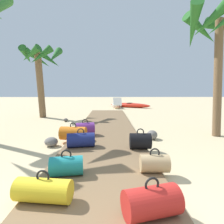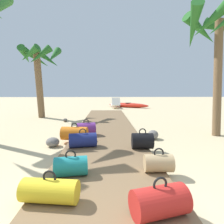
# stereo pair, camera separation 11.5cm
# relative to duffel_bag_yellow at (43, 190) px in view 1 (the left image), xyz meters

# --- Properties ---
(ground_plane) EXTENTS (60.00, 60.00, 0.00)m
(ground_plane) POSITION_rel_duffel_bag_yellow_xyz_m (0.66, 3.45, -0.22)
(ground_plane) COLOR #D1BA8C
(boardwalk) EXTENTS (1.93, 10.90, 0.08)m
(boardwalk) POSITION_rel_duffel_bag_yellow_xyz_m (0.66, 4.54, -0.18)
(boardwalk) COLOR brown
(boardwalk) RESTS_ON ground
(duffel_bag_yellow) EXTENTS (0.70, 0.37, 0.39)m
(duffel_bag_yellow) POSITION_rel_duffel_bag_yellow_xyz_m (0.00, 0.00, 0.00)
(duffel_bag_yellow) COLOR gold
(duffel_bag_yellow) RESTS_ON boardwalk
(duffel_bag_navy) EXTENTS (0.67, 0.42, 0.44)m
(duffel_bag_navy) POSITION_rel_duffel_bag_yellow_xyz_m (0.12, 2.17, 0.02)
(duffel_bag_navy) COLOR navy
(duffel_bag_navy) RESTS_ON boardwalk
(duffel_bag_purple) EXTENTS (0.59, 0.47, 0.48)m
(duffel_bag_purple) POSITION_rel_duffel_bag_yellow_xyz_m (0.08, 3.29, 0.05)
(duffel_bag_purple) COLOR #6B2D84
(duffel_bag_purple) RESTS_ON boardwalk
(duffel_bag_orange) EXTENTS (0.71, 0.43, 0.47)m
(duffel_bag_orange) POSITION_rel_duffel_bag_yellow_xyz_m (-0.17, 2.80, 0.04)
(duffel_bag_orange) COLOR orange
(duffel_bag_orange) RESTS_ON boardwalk
(duffel_bag_black) EXTENTS (0.48, 0.36, 0.46)m
(duffel_bag_black) POSITION_rel_duffel_bag_yellow_xyz_m (1.48, 2.02, 0.04)
(duffel_bag_black) COLOR black
(duffel_bag_black) RESTS_ON boardwalk
(duffel_bag_tan) EXTENTS (0.46, 0.29, 0.40)m
(duffel_bag_tan) POSITION_rel_duffel_bag_yellow_xyz_m (1.51, 0.80, 0.00)
(duffel_bag_tan) COLOR tan
(duffel_bag_tan) RESTS_ON boardwalk
(duffel_bag_teal) EXTENTS (0.54, 0.37, 0.41)m
(duffel_bag_teal) POSITION_rel_duffel_bag_yellow_xyz_m (0.12, 0.70, 0.01)
(duffel_bag_teal) COLOR #197A7F
(duffel_bag_teal) RESTS_ON boardwalk
(duffel_bag_red) EXTENTS (0.65, 0.47, 0.44)m
(duffel_bag_red) POSITION_rel_duffel_bag_yellow_xyz_m (1.22, -0.29, 0.02)
(duffel_bag_red) COLOR red
(duffel_bag_red) RESTS_ON boardwalk
(palm_tree_far_left) EXTENTS (1.97, 2.01, 3.54)m
(palm_tree_far_left) POSITION_rel_duffel_bag_yellow_xyz_m (-2.54, 7.36, 2.42)
(palm_tree_far_left) COLOR brown
(palm_tree_far_left) RESTS_ON ground
(palm_tree_near_right) EXTENTS (2.13, 2.08, 3.90)m
(palm_tree_near_right) POSITION_rel_duffel_bag_yellow_xyz_m (4.02, 3.63, 2.88)
(palm_tree_near_right) COLOR brown
(palm_tree_near_right) RESTS_ON ground
(lounge_chair) EXTENTS (0.67, 1.53, 0.82)m
(lounge_chair) POSITION_rel_duffel_bag_yellow_xyz_m (1.34, 12.05, 0.11)
(lounge_chair) COLOR white
(lounge_chair) RESTS_ON ground
(kayak) EXTENTS (3.23, 2.30, 0.36)m
(kayak) POSITION_rel_duffel_bag_yellow_xyz_m (2.38, 12.76, -0.04)
(kayak) COLOR red
(kayak) RESTS_ON ground
(rock_left_far) EXTENTS (0.46, 0.46, 0.23)m
(rock_left_far) POSITION_rel_duffel_bag_yellow_xyz_m (-0.66, 2.49, -0.11)
(rock_left_far) COLOR slate
(rock_left_far) RESTS_ON ground
(rock_right_far) EXTENTS (0.38, 0.43, 0.25)m
(rock_right_far) POSITION_rel_duffel_bag_yellow_xyz_m (1.99, 3.13, -0.10)
(rock_right_far) COLOR slate
(rock_right_far) RESTS_ON ground
(rock_left_near) EXTENTS (0.26, 0.26, 0.15)m
(rock_left_near) POSITION_rel_duffel_bag_yellow_xyz_m (-1.13, 6.14, -0.15)
(rock_left_near) COLOR #5B5651
(rock_left_near) RESTS_ON ground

